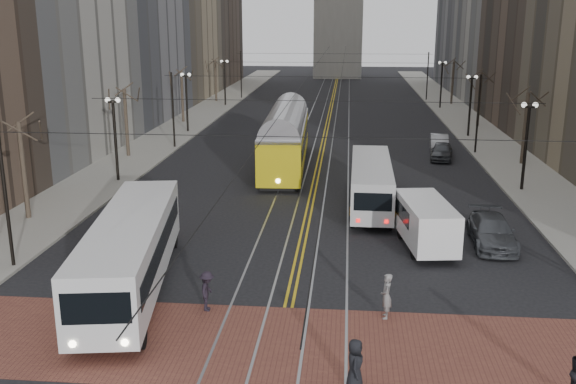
% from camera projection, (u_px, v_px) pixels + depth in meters
% --- Properties ---
extents(ground, '(260.00, 260.00, 0.00)m').
position_uv_depth(ground, '(290.00, 297.00, 26.25)').
color(ground, black).
rests_on(ground, ground).
extents(sidewalk_left, '(5.00, 140.00, 0.15)m').
position_uv_depth(sidewalk_left, '(192.00, 121.00, 70.82)').
color(sidewalk_left, gray).
rests_on(sidewalk_left, ground).
extents(sidewalk_right, '(5.00, 140.00, 0.15)m').
position_uv_depth(sidewalk_right, '(469.00, 125.00, 68.12)').
color(sidewalk_right, gray).
rests_on(sidewalk_right, ground).
extents(crosswalk_band, '(25.00, 6.00, 0.01)m').
position_uv_depth(crosswalk_band, '(280.00, 345.00, 22.41)').
color(crosswalk_band, brown).
rests_on(crosswalk_band, ground).
extents(streetcar_rails, '(4.80, 130.00, 0.02)m').
position_uv_depth(streetcar_rails, '(328.00, 123.00, 69.49)').
color(streetcar_rails, gray).
rests_on(streetcar_rails, ground).
extents(centre_lines, '(0.42, 130.00, 0.01)m').
position_uv_depth(centre_lines, '(328.00, 123.00, 69.49)').
color(centre_lines, gold).
rests_on(centre_lines, ground).
extents(lamp_posts, '(27.60, 57.20, 5.60)m').
position_uv_depth(lamp_posts, '(321.00, 121.00, 53.14)').
color(lamp_posts, black).
rests_on(lamp_posts, ground).
extents(street_trees, '(31.68, 53.28, 5.60)m').
position_uv_depth(street_trees, '(324.00, 110.00, 59.38)').
color(street_trees, '#382D23').
rests_on(street_trees, ground).
extents(trolley_wires, '(25.96, 120.00, 6.60)m').
position_uv_depth(trolley_wires, '(324.00, 100.00, 58.73)').
color(trolley_wires, black).
rests_on(trolley_wires, ground).
extents(transit_bus, '(4.50, 12.79, 3.13)m').
position_uv_depth(transit_bus, '(131.00, 254.00, 26.64)').
color(transit_bus, silver).
rests_on(transit_bus, ground).
extents(streetcar, '(3.48, 15.86, 3.72)m').
position_uv_depth(streetcar, '(286.00, 143.00, 48.68)').
color(streetcar, gold).
rests_on(streetcar, ground).
extents(rear_bus, '(2.45, 10.62, 2.76)m').
position_uv_depth(rear_bus, '(371.00, 185.00, 38.40)').
color(rear_bus, '#BABABA').
rests_on(rear_bus, ground).
extents(cargo_van, '(2.78, 5.61, 2.38)m').
position_uv_depth(cargo_van, '(426.00, 225.00, 31.56)').
color(cargo_van, white).
rests_on(cargo_van, ground).
extents(sedan_grey, '(2.30, 4.28, 1.38)m').
position_uv_depth(sedan_grey, '(442.00, 151.00, 51.60)').
color(sedan_grey, '#3F4247').
rests_on(sedan_grey, ground).
extents(sedan_silver, '(1.85, 4.38, 1.40)m').
position_uv_depth(sedan_silver, '(439.00, 143.00, 54.94)').
color(sedan_silver, '#A7A9AF').
rests_on(sedan_silver, ground).
extents(sedan_parked, '(2.22, 5.07, 1.45)m').
position_uv_depth(sedan_parked, '(492.00, 231.00, 32.15)').
color(sedan_parked, '#44474C').
rests_on(sedan_parked, ground).
extents(pedestrian_a, '(0.56, 0.83, 1.65)m').
position_uv_depth(pedestrian_a, '(355.00, 365.00, 19.56)').
color(pedestrian_a, black).
rests_on(pedestrian_a, crosswalk_band).
extents(pedestrian_b, '(0.44, 0.65, 1.77)m').
position_uv_depth(pedestrian_b, '(386.00, 296.00, 24.24)').
color(pedestrian_b, slate).
rests_on(pedestrian_b, crosswalk_band).
extents(pedestrian_d, '(0.63, 1.05, 1.60)m').
position_uv_depth(pedestrian_d, '(207.00, 291.00, 24.88)').
color(pedestrian_d, black).
rests_on(pedestrian_d, crosswalk_band).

